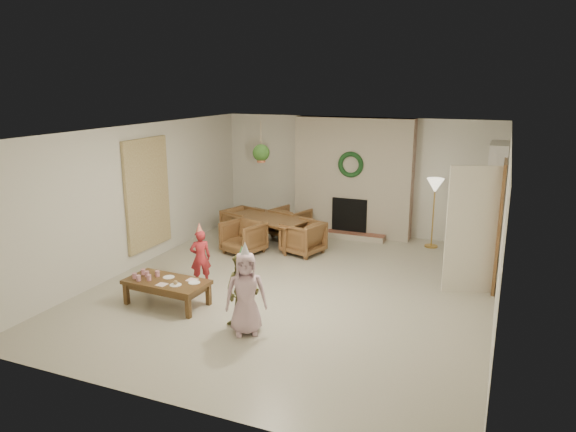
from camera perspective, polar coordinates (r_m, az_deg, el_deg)
The scene contains 56 objects.
floor at distance 8.63m, azimuth 0.84°, elevation -7.57°, with size 7.00×7.00×0.00m, color #B7B29E.
ceiling at distance 8.04m, azimuth 0.90°, elevation 9.21°, with size 7.00×7.00×0.00m, color white.
wall_back at distance 11.51m, azimuth 7.31°, elevation 4.34°, with size 7.00×7.00×0.00m, color silver.
wall_front at distance 5.30m, azimuth -13.33°, elevation -7.82°, with size 7.00×7.00×0.00m, color silver.
wall_left at distance 9.73m, azimuth -15.81°, elevation 2.10°, with size 7.00×7.00×0.00m, color silver.
wall_right at distance 7.70m, azimuth 22.11°, elevation -1.54°, with size 7.00×7.00×0.00m, color silver.
fireplace_mass at distance 11.32m, azimuth 7.04°, elevation 4.18°, with size 2.50×0.40×2.50m, color #4F1D15.
fireplace_hearth at distance 11.26m, azimuth 6.38°, elevation -2.08°, with size 1.60×0.30×0.12m, color maroon.
fireplace_firebox at distance 11.31m, azimuth 6.67°, elevation 0.04°, with size 0.75×0.12×0.75m, color black.
fireplace_wreath at distance 11.05m, azimuth 6.77°, elevation 5.52°, with size 0.54×0.54×0.10m, color #163A1C.
floor_lamp_base at distance 10.99m, azimuth 15.17°, elevation -3.15°, with size 0.26×0.26×0.03m, color gold.
floor_lamp_post at distance 10.83m, azimuth 15.39°, elevation 0.06°, with size 0.03×0.03×1.25m, color gold.
floor_lamp_shade at distance 10.70m, azimuth 15.60°, elevation 3.18°, with size 0.33×0.33×0.28m, color beige.
bookshelf_carcass at distance 9.98m, azimuth 21.33°, elevation 1.07°, with size 0.30×1.00×2.20m, color white.
bookshelf_shelf_a at distance 10.13m, azimuth 20.88°, elevation -2.50°, with size 0.30×0.92×0.03m, color white.
bookshelf_shelf_b at distance 10.03m, azimuth 21.08°, elevation -0.31°, with size 0.30×0.92×0.03m, color white.
bookshelf_shelf_c at distance 9.95m, azimuth 21.29°, elevation 1.92°, with size 0.30×0.92×0.03m, color white.
bookshelf_shelf_d at distance 9.87m, azimuth 21.50°, elevation 4.19°, with size 0.30×0.92×0.03m, color white.
books_row_lower at distance 9.95m, azimuth 20.81°, elevation -1.95°, with size 0.20×0.40×0.24m, color maroon.
books_row_mid at distance 10.05m, azimuth 21.05°, elevation 0.54°, with size 0.20×0.44×0.24m, color #2A439B.
books_row_upper at distance 9.82m, azimuth 21.22°, elevation 2.56°, with size 0.20×0.36×0.22m, color #A39323.
door_frame at distance 8.92m, azimuth 21.84°, elevation -0.98°, with size 0.05×0.86×2.04m, color brown.
door_leaf at distance 8.57m, azimuth 19.24°, elevation -1.49°, with size 0.05×0.80×2.00m, color beige.
curtain_panel at distance 9.86m, azimuth -14.92°, elevation 2.31°, with size 0.06×1.20×2.00m, color beige.
dining_table at distance 10.69m, azimuth -2.16°, elevation -1.62°, with size 1.63×0.91×0.57m, color brown.
dining_chair_near at distance 10.18m, azimuth -4.85°, elevation -2.30°, with size 0.68×0.70×0.63m, color brown.
dining_chair_far at distance 11.20m, azimuth 0.28°, elevation -0.70°, with size 0.68×0.70×0.63m, color brown.
dining_chair_left at distance 11.15m, azimuth -4.90°, elevation -0.83°, with size 0.68×0.70×0.63m, color brown.
dining_chair_right at distance 10.13m, azimuth 1.63°, elevation -2.34°, with size 0.68×0.70×0.63m, color brown.
hanging_plant_cord at distance 9.96m, azimuth -2.93°, elevation 8.14°, with size 0.01×0.01×0.70m, color tan.
hanging_plant_pot at distance 10.00m, azimuth -2.91°, elevation 6.15°, with size 0.16×0.16×0.12m, color brown.
hanging_plant_foliage at distance 9.99m, azimuth -2.92°, elevation 6.83°, with size 0.32×0.32×0.32m, color #204316.
coffee_table_top at distance 8.03m, azimuth -12.96°, elevation -6.97°, with size 1.23×0.62×0.06m, color brown.
coffee_table_apron at distance 8.05m, azimuth -12.93°, elevation -7.41°, with size 1.14×0.52×0.08m, color brown.
coffee_leg_fl at distance 8.27m, azimuth -17.04°, elevation -8.02°, with size 0.07×0.07×0.32m, color brown.
coffee_leg_fr at distance 7.60m, azimuth -10.70°, elevation -9.64°, with size 0.07×0.07×0.32m, color brown.
coffee_leg_bl at distance 8.61m, azimuth -14.79°, elevation -6.95°, with size 0.07×0.07×0.32m, color brown.
coffee_leg_br at distance 7.97m, azimuth -8.57°, elevation -8.37°, with size 0.07×0.07×0.32m, color brown.
cup_a at distance 8.20m, azimuth -16.22°, elevation -6.21°, with size 0.07×0.07×0.09m, color silver.
cup_b at distance 8.33m, azimuth -15.36°, elevation -5.82°, with size 0.07×0.07×0.09m, color silver.
cup_c at distance 8.09m, azimuth -15.83°, elevation -6.45°, with size 0.07×0.07×0.09m, color silver.
cup_d at distance 8.22m, azimuth -14.97°, elevation -6.05°, with size 0.07×0.07×0.09m, color silver.
cup_e at distance 8.06m, azimuth -14.76°, elevation -6.46°, with size 0.07×0.07×0.09m, color silver.
cup_f at distance 8.20m, azimuth -13.91°, elevation -6.05°, with size 0.07×0.07×0.09m, color silver.
plate_a at distance 8.13m, azimuth -12.74°, elevation -6.45°, with size 0.17×0.17×0.01m, color white.
plate_b at distance 7.81m, azimuth -12.03°, elevation -7.27°, with size 0.17×0.17×0.01m, color white.
plate_c at distance 7.85m, azimuth -10.08°, elevation -7.08°, with size 0.17×0.17×0.01m, color white.
food_scoop at distance 7.80m, azimuth -12.04°, elevation -7.02°, with size 0.07×0.07×0.07m, color tan.
napkin_left at distance 7.87m, azimuth -13.47°, elevation -7.20°, with size 0.14×0.14×0.01m, color beige.
napkin_right at distance 7.96m, azimuth -10.32°, elevation -6.79°, with size 0.14×0.14×0.01m, color beige.
child_red at distance 8.66m, azimuth -9.42°, elevation -4.44°, with size 0.34×0.22×0.92m, color #A52329.
party_hat_red at distance 8.52m, azimuth -9.55°, elevation -1.26°, with size 0.13×0.13×0.17m, color gold.
child_plaid at distance 7.06m, azimuth -4.89°, elevation -8.18°, with size 0.50×0.39×1.04m, color brown.
party_hat_plaid at distance 6.87m, azimuth -4.99°, elevation -3.89°, with size 0.12×0.12×0.17m, color #49AB5A.
child_pink at distance 6.93m, azimuth -4.57°, elevation -8.31°, with size 0.54×0.35×1.11m, color #CCA3B1.
party_hat_pink at distance 6.72m, azimuth -4.67°, elevation -3.59°, with size 0.14×0.14×0.20m, color silver.
Camera 1 is at (2.94, -7.45, 3.21)m, focal length 32.97 mm.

